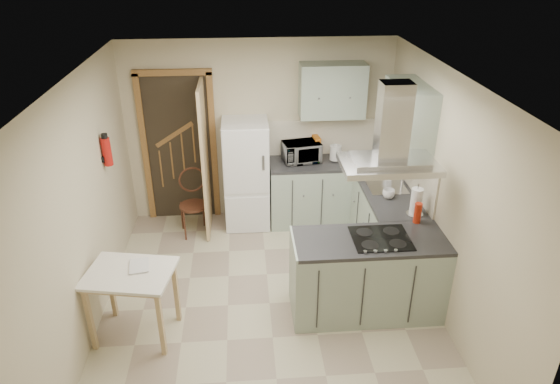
{
  "coord_description": "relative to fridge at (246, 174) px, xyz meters",
  "views": [
    {
      "loc": [
        -0.23,
        -4.36,
        3.6
      ],
      "look_at": [
        0.15,
        0.45,
        1.15
      ],
      "focal_mm": 32.0,
      "sensor_mm": 36.0,
      "label": 1
    }
  ],
  "objects": [
    {
      "name": "microwave",
      "position": [
        0.75,
        0.04,
        0.29
      ],
      "size": [
        0.55,
        0.42,
        0.27
      ],
      "primitive_type": "imported",
      "rotation": [
        0.0,
        0.0,
        0.19
      ],
      "color": "black",
      "rests_on": "counter_back"
    },
    {
      "name": "book",
      "position": [
        -1.17,
        -2.1,
        0.07
      ],
      "size": [
        0.22,
        0.28,
        0.11
      ],
      "primitive_type": "imported",
      "rotation": [
        0.0,
        0.0,
        0.16
      ],
      "color": "maroon",
      "rests_on": "drop_leaf_table"
    },
    {
      "name": "counter_right",
      "position": [
        1.7,
        -0.68,
        -0.3
      ],
      "size": [
        0.6,
        1.95,
        0.9
      ],
      "primitive_type": "cube",
      "color": "#9EB2A0",
      "rests_on": "floor"
    },
    {
      "name": "paper_towel",
      "position": [
        1.83,
        -1.51,
        0.31
      ],
      "size": [
        0.16,
        0.16,
        0.32
      ],
      "primitive_type": "cylinder",
      "rotation": [
        0.0,
        0.0,
        0.36
      ],
      "color": "white",
      "rests_on": "counter_right"
    },
    {
      "name": "fridge",
      "position": [
        0.0,
        0.0,
        0.0
      ],
      "size": [
        0.6,
        0.6,
        1.5
      ],
      "primitive_type": "cube",
      "color": "white",
      "rests_on": "floor"
    },
    {
      "name": "doorway",
      "position": [
        -0.9,
        0.27,
        0.3
      ],
      "size": [
        1.1,
        0.12,
        2.1
      ],
      "primitive_type": "cube",
      "color": "brown",
      "rests_on": "floor"
    },
    {
      "name": "soap_bottle",
      "position": [
        1.77,
        -0.64,
        0.24
      ],
      "size": [
        0.08,
        0.09,
        0.17
      ],
      "primitive_type": "imported",
      "rotation": [
        0.0,
        0.0,
        0.08
      ],
      "color": "#9F9DA9",
      "rests_on": "counter_right"
    },
    {
      "name": "drop_leaf_table",
      "position": [
        -1.16,
        -2.17,
        -0.37
      ],
      "size": [
        0.92,
        0.75,
        0.77
      ],
      "primitive_type": "cube",
      "rotation": [
        0.0,
        0.0,
        -0.19
      ],
      "color": "tan",
      "rests_on": "floor"
    },
    {
      "name": "cereal_box",
      "position": [
        0.97,
        0.16,
        0.3
      ],
      "size": [
        0.1,
        0.21,
        0.3
      ],
      "primitive_type": "cube",
      "rotation": [
        0.0,
        0.0,
        0.11
      ],
      "color": "#C96717",
      "rests_on": "counter_back"
    },
    {
      "name": "left_wall",
      "position": [
        -1.6,
        -1.8,
        0.5
      ],
      "size": [
        0.0,
        4.2,
        4.2
      ],
      "primitive_type": "plane",
      "rotation": [
        1.57,
        0.0,
        1.57
      ],
      "color": "#C1B595",
      "rests_on": "floor"
    },
    {
      "name": "counter_back",
      "position": [
        0.86,
        0.0,
        -0.3
      ],
      "size": [
        1.08,
        0.6,
        0.9
      ],
      "primitive_type": "cube",
      "color": "#9EB2A0",
      "rests_on": "floor"
    },
    {
      "name": "kettle",
      "position": [
        1.22,
        0.03,
        0.27
      ],
      "size": [
        0.2,
        0.2,
        0.23
      ],
      "primitive_type": "cylinder",
      "rotation": [
        0.0,
        0.0,
        0.34
      ],
      "color": "silver",
      "rests_on": "counter_back"
    },
    {
      "name": "wall_cabinet_right",
      "position": [
        1.82,
        -0.95,
        1.1
      ],
      "size": [
        0.35,
        0.9,
        0.7
      ],
      "primitive_type": "cube",
      "color": "#9EB2A0",
      "rests_on": "right_wall"
    },
    {
      "name": "floor",
      "position": [
        0.2,
        -1.8,
        -0.75
      ],
      "size": [
        4.2,
        4.2,
        0.0
      ],
      "primitive_type": "plane",
      "color": "#B9B08F",
      "rests_on": "ground"
    },
    {
      "name": "extractor_hood",
      "position": [
        1.32,
        -1.98,
        0.97
      ],
      "size": [
        0.9,
        0.55,
        0.1
      ],
      "primitive_type": "cube",
      "color": "silver",
      "rests_on": "ceiling"
    },
    {
      "name": "splashback",
      "position": [
        1.16,
        0.29,
        0.4
      ],
      "size": [
        1.68,
        0.02,
        0.5
      ],
      "primitive_type": "cube",
      "color": "beige",
      "rests_on": "counter_back"
    },
    {
      "name": "right_wall",
      "position": [
        2.0,
        -1.8,
        0.5
      ],
      "size": [
        0.0,
        4.2,
        4.2
      ],
      "primitive_type": "plane",
      "rotation": [
        1.57,
        0.0,
        -1.57
      ],
      "color": "#C1B595",
      "rests_on": "floor"
    },
    {
      "name": "cup",
      "position": [
        1.64,
        -1.11,
        0.21
      ],
      "size": [
        0.16,
        0.16,
        0.11
      ],
      "primitive_type": "imported",
      "rotation": [
        0.0,
        0.0,
        -0.2
      ],
      "color": "silver",
      "rests_on": "counter_right"
    },
    {
      "name": "hob",
      "position": [
        1.32,
        -1.98,
        0.16
      ],
      "size": [
        0.58,
        0.5,
        0.01
      ],
      "primitive_type": "cube",
      "color": "black",
      "rests_on": "peninsula"
    },
    {
      "name": "fire_extinguisher",
      "position": [
        -1.54,
        -0.9,
        0.75
      ],
      "size": [
        0.1,
        0.1,
        0.32
      ],
      "primitive_type": "cylinder",
      "color": "#B2140F",
      "rests_on": "left_wall"
    },
    {
      "name": "sink",
      "position": [
        1.7,
        -0.85,
        0.16
      ],
      "size": [
        0.45,
        0.4,
        0.01
      ],
      "primitive_type": "cube",
      "color": "silver",
      "rests_on": "counter_right"
    },
    {
      "name": "peninsula",
      "position": [
        1.22,
        -1.98,
        -0.3
      ],
      "size": [
        1.55,
        0.65,
        0.9
      ],
      "primitive_type": "cube",
      "color": "#9EB2A0",
      "rests_on": "floor"
    },
    {
      "name": "bentwood_chair",
      "position": [
        -0.73,
        -0.23,
        -0.33
      ],
      "size": [
        0.44,
        0.44,
        0.83
      ],
      "primitive_type": "cube",
      "rotation": [
        0.0,
        0.0,
        0.22
      ],
      "color": "#4A2118",
      "rests_on": "floor"
    },
    {
      "name": "red_bottle",
      "position": [
        1.79,
        -1.69,
        0.26
      ],
      "size": [
        0.1,
        0.1,
        0.23
      ],
      "primitive_type": "cylinder",
      "rotation": [
        0.0,
        0.0,
        0.36
      ],
      "color": "#B2260F",
      "rests_on": "peninsula"
    },
    {
      "name": "ceiling",
      "position": [
        0.2,
        -1.8,
        1.75
      ],
      "size": [
        4.2,
        4.2,
        0.0
      ],
      "primitive_type": "plane",
      "rotation": [
        3.14,
        0.0,
        0.0
      ],
      "color": "silver",
      "rests_on": "back_wall"
    },
    {
      "name": "wall_cabinet_back",
      "position": [
        1.15,
        0.12,
        1.1
      ],
      "size": [
        0.85,
        0.35,
        0.7
      ],
      "primitive_type": "cube",
      "color": "#9EB2A0",
      "rests_on": "back_wall"
    },
    {
      "name": "back_wall",
      "position": [
        0.2,
        0.3,
        0.5
      ],
      "size": [
        3.6,
        0.0,
        3.6
      ],
      "primitive_type": "plane",
      "rotation": [
        1.57,
        0.0,
        0.0
      ],
      "color": "#C1B595",
      "rests_on": "floor"
    }
  ]
}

